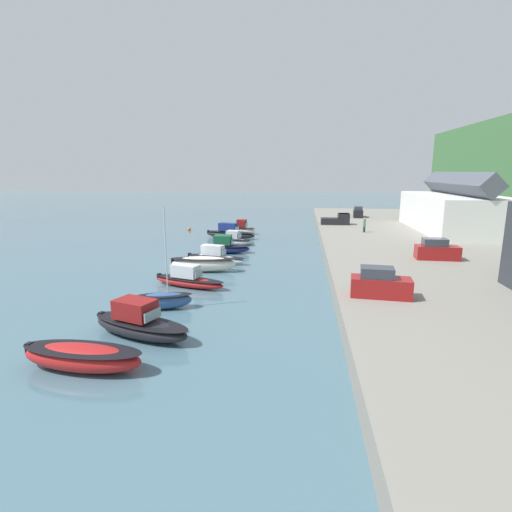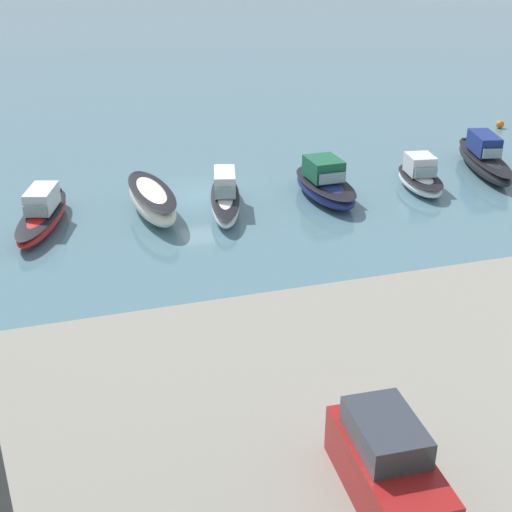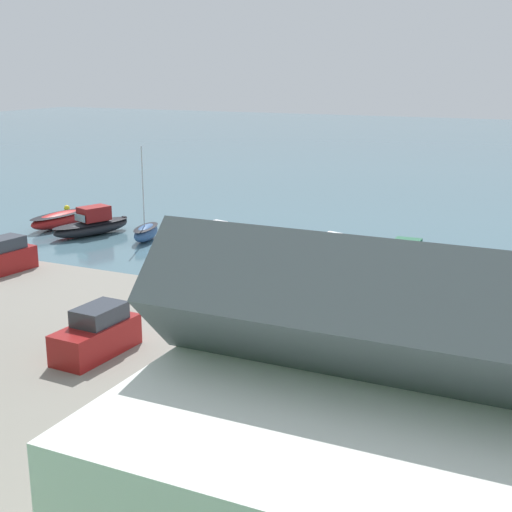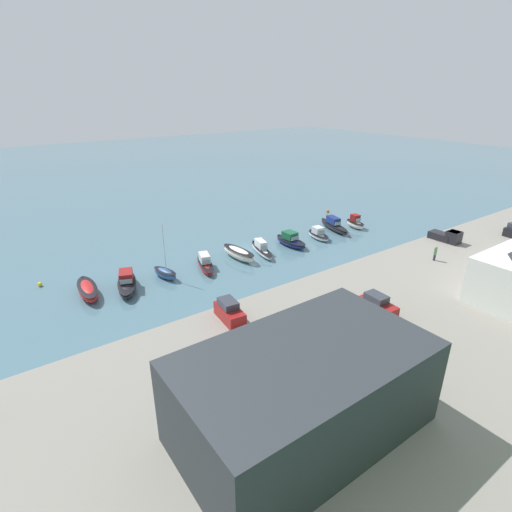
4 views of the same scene
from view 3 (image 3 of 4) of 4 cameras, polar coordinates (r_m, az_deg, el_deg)
name	(u,v)px [view 3 (image 3 of 4)]	position (r m, az deg, el deg)	size (l,w,h in m)	color
ground_plane	(325,255)	(54.41, 5.57, 0.08)	(320.00, 320.00, 0.00)	slate
quay_promenade	(58,414)	(29.35, -15.56, -12.10)	(111.64, 30.41, 1.50)	gray
moored_boat_2	(495,275)	(48.96, 18.55, -1.44)	(2.72, 5.26, 2.03)	white
moored_boat_3	(405,262)	(50.11, 11.82, -0.48)	(2.67, 6.47, 2.30)	navy
moored_boat_4	(324,254)	(51.75, 5.47, 0.16)	(3.28, 7.50, 2.10)	white
moored_boat_5	(276,246)	(53.49, 1.60, 0.84)	(2.59, 7.07, 1.64)	white
moored_boat_6	(209,240)	(55.99, -3.79, 1.30)	(3.80, 7.37, 2.04)	red
moored_boat_7	(146,232)	(59.23, -8.79, 1.91)	(2.54, 4.54, 7.79)	#33568E
moored_boat_8	(92,225)	(62.07, -13.00, 2.44)	(4.55, 7.60, 2.43)	black
moored_boat_9	(60,219)	(65.90, -15.37, 2.87)	(2.67, 6.97, 1.39)	red
parked_car_1	(97,334)	(32.28, -12.61, -6.14)	(2.00, 4.28, 2.16)	maroon
parked_car_3	(2,258)	(46.69, -19.65, -0.13)	(2.24, 4.37, 2.16)	maroon
mooring_buoy_1	(67,208)	(73.44, -14.89, 3.73)	(0.57, 0.57, 0.57)	yellow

